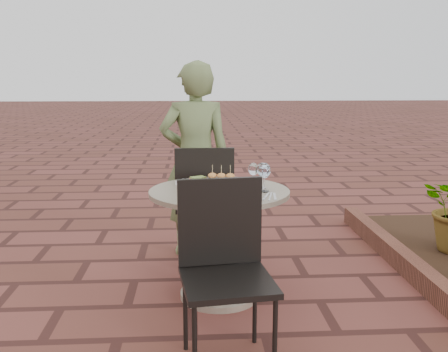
{
  "coord_description": "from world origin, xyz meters",
  "views": [
    {
      "loc": [
        0.02,
        -3.0,
        1.43
      ],
      "look_at": [
        0.21,
        0.12,
        0.82
      ],
      "focal_mm": 40.0,
      "sensor_mm": 36.0,
      "label": 1
    }
  ],
  "objects": [
    {
      "name": "plate_tuna",
      "position": [
        0.24,
        -0.16,
        0.74
      ],
      "size": [
        0.24,
        0.24,
        0.03
      ],
      "rotation": [
        0.0,
        0.0,
        0.14
      ],
      "color": "white",
      "rests_on": "cafe_table"
    },
    {
      "name": "wine_glass_mid",
      "position": [
        0.41,
        0.21,
        0.84
      ],
      "size": [
        0.07,
        0.07,
        0.16
      ],
      "color": "white",
      "rests_on": "cafe_table"
    },
    {
      "name": "plate_sliders",
      "position": [
        0.2,
        0.2,
        0.76
      ],
      "size": [
        0.27,
        0.27,
        0.15
      ],
      "rotation": [
        0.0,
        0.0,
        -0.19
      ],
      "color": "white",
      "rests_on": "cafe_table"
    },
    {
      "name": "wine_glass_right",
      "position": [
        0.46,
        0.05,
        0.86
      ],
      "size": [
        0.08,
        0.08,
        0.18
      ],
      "color": "white",
      "rests_on": "cafe_table"
    },
    {
      "name": "plate_salmon",
      "position": [
        0.05,
        0.25,
        0.75
      ],
      "size": [
        0.3,
        0.3,
        0.06
      ],
      "rotation": [
        0.0,
        0.0,
        0.5
      ],
      "color": "white",
      "rests_on": "cafe_table"
    },
    {
      "name": "diner",
      "position": [
        0.03,
        1.0,
        0.78
      ],
      "size": [
        0.59,
        0.4,
        1.57
      ],
      "primitive_type": "imported",
      "rotation": [
        0.0,
        0.0,
        3.19
      ],
      "color": "#556437",
      "rests_on": "ground"
    },
    {
      "name": "chair_far",
      "position": [
        0.1,
        0.74,
        0.55
      ],
      "size": [
        0.44,
        0.44,
        0.93
      ],
      "rotation": [
        0.0,
        0.0,
        3.15
      ],
      "color": "black",
      "rests_on": "ground"
    },
    {
      "name": "wine_glass_far",
      "position": [
        0.46,
        0.15,
        0.85
      ],
      "size": [
        0.07,
        0.07,
        0.17
      ],
      "color": "white",
      "rests_on": "cafe_table"
    },
    {
      "name": "steel_ramekin",
      "position": [
        -0.04,
        0.27,
        0.75
      ],
      "size": [
        0.06,
        0.06,
        0.04
      ],
      "primitive_type": "cylinder",
      "rotation": [
        0.0,
        0.0,
        0.03
      ],
      "color": "silver",
      "rests_on": "cafe_table"
    },
    {
      "name": "cafe_table",
      "position": [
        0.18,
        0.12,
        0.48
      ],
      "size": [
        0.9,
        0.9,
        0.73
      ],
      "color": "gray",
      "rests_on": "ground"
    },
    {
      "name": "planter_curb",
      "position": [
        1.6,
        0.3,
        0.07
      ],
      "size": [
        0.12,
        3.0,
        0.15
      ],
      "primitive_type": "cube",
      "color": "brown",
      "rests_on": "ground"
    },
    {
      "name": "chair_near",
      "position": [
        0.17,
        -0.61,
        0.55
      ],
      "size": [
        0.49,
        0.49,
        0.93
      ],
      "rotation": [
        0.0,
        0.0,
        0.13
      ],
      "color": "black",
      "rests_on": "ground"
    },
    {
      "name": "cutlery_set",
      "position": [
        0.48,
        -0.09,
        0.73
      ],
      "size": [
        0.13,
        0.23,
        0.0
      ],
      "primitive_type": null,
      "rotation": [
        0.0,
        0.0,
        -0.19
      ],
      "color": "silver",
      "rests_on": "cafe_table"
    },
    {
      "name": "ground",
      "position": [
        0.0,
        0.0,
        0.0
      ],
      "size": [
        60.0,
        60.0,
        0.0
      ],
      "primitive_type": "plane",
      "color": "brown",
      "rests_on": "ground"
    }
  ]
}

